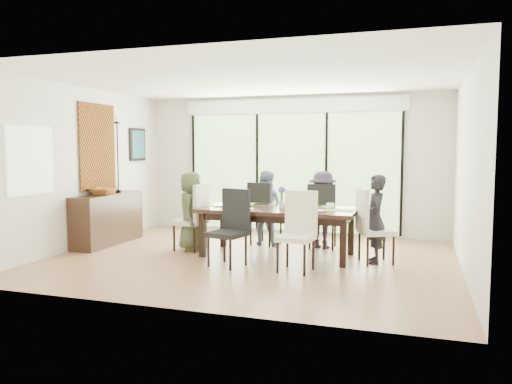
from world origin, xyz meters
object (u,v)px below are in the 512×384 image
(chair_far_right, at_px, (323,215))
(person_far_left, at_px, (266,208))
(table_top, at_px, (278,210))
(chair_near_left, at_px, (227,228))
(chair_right_end, at_px, (377,226))
(chair_left_end, at_px, (190,217))
(person_right_end, at_px, (375,219))
(cup_c, at_px, (330,206))
(chair_near_right, at_px, (296,231))
(laptop, at_px, (224,206))
(cup_b, at_px, (285,206))
(chair_far_left, at_px, (266,213))
(person_left_end, at_px, (191,211))
(bowl, at_px, (104,191))
(cup_a, at_px, (239,202))
(person_far_right, at_px, (323,210))
(sideboard, at_px, (108,219))
(vase, at_px, (282,204))

(chair_far_right, bearing_deg, person_far_left, -2.17)
(table_top, xyz_separation_m, chair_near_left, (-0.50, -0.87, -0.17))
(chair_right_end, bearing_deg, chair_left_end, 65.78)
(chair_left_end, bearing_deg, person_right_end, 94.58)
(chair_far_right, xyz_separation_m, cup_c, (0.25, -0.75, 0.25))
(chair_near_right, xyz_separation_m, laptop, (-1.35, 0.77, 0.21))
(chair_left_end, distance_m, cup_b, 1.67)
(chair_far_left, distance_m, cup_b, 1.15)
(person_left_end, height_order, bowl, person_left_end)
(chair_left_end, relative_size, chair_near_right, 1.00)
(chair_near_right, xyz_separation_m, bowl, (-3.59, 0.78, 0.39))
(chair_far_left, height_order, chair_near_left, same)
(cup_a, bearing_deg, laptop, -120.96)
(chair_left_end, distance_m, chair_far_left, 1.35)
(person_far_right, height_order, cup_c, person_far_right)
(person_right_end, height_order, cup_a, person_right_end)
(sideboard, bearing_deg, table_top, -0.17)
(table_top, height_order, person_far_left, person_far_left)
(table_top, distance_m, chair_near_right, 1.02)
(chair_left_end, bearing_deg, person_left_end, 94.58)
(cup_a, xyz_separation_m, cup_c, (1.50, -0.05, 0.00))
(chair_far_right, height_order, cup_c, chair_far_right)
(chair_near_right, distance_m, person_right_end, 1.31)
(table_top, height_order, vase, vase)
(cup_a, bearing_deg, vase, -7.59)
(chair_far_right, bearing_deg, chair_far_left, -3.32)
(person_right_end, bearing_deg, person_far_left, -123.07)
(chair_right_end, xyz_separation_m, person_far_left, (-1.95, 0.83, 0.10))
(chair_far_left, bearing_deg, table_top, 132.49)
(chair_near_right, bearing_deg, person_left_end, 162.18)
(laptop, bearing_deg, vase, -30.52)
(chair_left_end, xyz_separation_m, cup_a, (0.80, 0.15, 0.25))
(person_far_left, distance_m, bowl, 2.81)
(table_top, xyz_separation_m, person_left_end, (-1.48, 0.00, -0.08))
(person_far_left, height_order, sideboard, person_far_left)
(chair_far_left, xyz_separation_m, cup_a, (-0.25, -0.70, 0.25))
(cup_b, bearing_deg, vase, 123.69)
(table_top, relative_size, chair_far_left, 2.18)
(vase, bearing_deg, person_left_end, -178.13)
(chair_far_right, bearing_deg, laptop, 30.84)
(cup_c, distance_m, sideboard, 3.91)
(vase, distance_m, laptop, 0.91)
(vase, xyz_separation_m, laptop, (-0.90, -0.15, -0.05))
(table_top, height_order, chair_far_left, chair_far_left)
(chair_near_right, height_order, person_right_end, person_right_end)
(vase, bearing_deg, cup_c, 3.81)
(table_top, distance_m, chair_left_end, 1.51)
(chair_left_end, bearing_deg, bowl, -82.16)
(chair_left_end, distance_m, cup_c, 2.32)
(chair_near_left, bearing_deg, laptop, 129.10)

